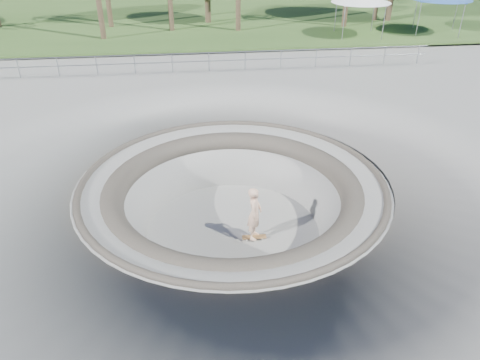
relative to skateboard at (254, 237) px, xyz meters
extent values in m
plane|color=gray|center=(-0.66, 0.67, 1.83)|extent=(180.00, 180.00, 0.00)
torus|color=gray|center=(-0.66, 0.67, -0.17)|extent=(14.00, 14.00, 4.00)
cylinder|color=gray|center=(-0.66, 0.67, -0.12)|extent=(6.60, 6.60, 0.10)
torus|color=#504A40|center=(-0.66, 0.67, 1.81)|extent=(10.24, 10.24, 0.24)
torus|color=#504A40|center=(-0.66, 0.67, 1.38)|extent=(8.91, 8.91, 0.81)
cube|color=#304F1F|center=(-0.66, 34.67, 2.05)|extent=(180.00, 36.00, 0.12)
ellipsoid|color=olive|center=(-22.66, 55.67, -4.60)|extent=(50.40, 36.00, 23.40)
ellipsoid|color=olive|center=(7.34, 60.67, -6.03)|extent=(61.60, 44.00, 28.60)
ellipsoid|color=olive|center=(34.34, 52.67, -3.53)|extent=(42.00, 30.00, 19.50)
cylinder|color=gray|center=(-0.66, 12.67, 3.00)|extent=(25.00, 0.05, 0.05)
cylinder|color=gray|center=(-0.66, 12.67, 2.55)|extent=(25.00, 0.05, 0.05)
cube|color=#945F3B|center=(0.00, 0.00, 0.01)|extent=(0.83, 0.25, 0.02)
cylinder|color=#B6B6BB|center=(0.00, 0.00, -0.03)|extent=(0.04, 0.17, 0.04)
cylinder|color=#B6B6BB|center=(0.00, 0.00, -0.03)|extent=(0.04, 0.17, 0.04)
cylinder|color=silver|center=(0.00, 0.00, -0.04)|extent=(0.07, 0.03, 0.06)
cylinder|color=silver|center=(0.00, 0.00, -0.04)|extent=(0.07, 0.03, 0.06)
cylinder|color=silver|center=(0.00, 0.00, -0.04)|extent=(0.07, 0.03, 0.06)
cylinder|color=silver|center=(0.00, 0.00, -0.04)|extent=(0.07, 0.03, 0.06)
imported|color=beige|center=(0.00, 0.00, 0.97)|extent=(0.67, 0.81, 1.91)
cylinder|color=gray|center=(8.77, 18.07, 3.16)|extent=(0.06, 0.06, 2.10)
cylinder|color=gray|center=(11.45, 18.07, 3.16)|extent=(0.06, 0.06, 2.10)
cylinder|color=gray|center=(8.77, 20.74, 3.16)|extent=(0.06, 0.06, 2.10)
cylinder|color=gray|center=(11.45, 20.74, 3.16)|extent=(0.06, 0.06, 2.10)
cube|color=white|center=(10.11, 19.41, 4.31)|extent=(3.14, 3.14, 0.08)
cylinder|color=gray|center=(14.50, 18.14, 3.20)|extent=(0.06, 0.06, 2.17)
cylinder|color=gray|center=(17.25, 18.14, 3.20)|extent=(0.06, 0.06, 2.17)
cylinder|color=gray|center=(14.50, 20.90, 3.20)|extent=(0.06, 0.06, 2.17)
cylinder|color=gray|center=(17.25, 20.90, 3.20)|extent=(0.06, 0.06, 2.17)
camera|label=1|loc=(-2.04, -12.71, 9.68)|focal=35.00mm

